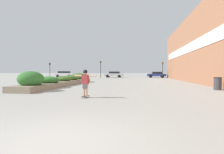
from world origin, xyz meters
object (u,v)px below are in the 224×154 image
car_leftmost (114,74)px  traffic_light_left (101,67)px  traffic_light_far_left (50,68)px  skateboard (85,97)px  traffic_light_right (163,67)px  car_center_left (65,74)px  car_rightmost (210,74)px  car_center_right (157,74)px  trash_bin (218,84)px  skateboarder (85,80)px

car_leftmost → traffic_light_left: 5.86m
traffic_light_left → traffic_light_far_left: (-11.67, -0.41, -0.19)m
car_leftmost → traffic_light_far_left: size_ratio=1.34×
skateboard → traffic_light_far_left: size_ratio=0.19×
traffic_light_left → traffic_light_right: 13.15m
car_center_left → traffic_light_right: bearing=80.7°
traffic_light_left → car_center_left: bearing=159.1°
skateboard → car_rightmost: car_rightmost is taller
car_center_right → car_rightmost: 11.31m
traffic_light_right → car_center_right: bearing=98.7°
skateboard → traffic_light_far_left: 32.63m
car_center_left → car_center_right: size_ratio=1.10×
trash_bin → car_center_right: car_center_right is taller
trash_bin → traffic_light_left: bearing=122.2°
skateboard → car_center_left: (-15.30, 31.97, 0.75)m
trash_bin → traffic_light_left: 26.91m
trash_bin → traffic_light_left: size_ratio=0.26×
car_center_right → car_rightmost: bearing=-96.8°
car_leftmost → car_center_right: car_leftmost is taller
skateboarder → trash_bin: 10.51m
skateboard → traffic_light_right: 29.34m
traffic_light_right → traffic_light_far_left: traffic_light_far_left is taller
skateboarder → traffic_light_left: size_ratio=0.39×
skateboarder → traffic_light_left: bearing=112.7°
skateboard → traffic_light_right: traffic_light_right is taller
skateboard → traffic_light_left: size_ratio=0.18×
car_center_left → car_center_right: bearing=92.5°
car_leftmost → trash_bin: bearing=-156.5°
skateboarder → car_center_right: size_ratio=0.34×
car_center_left → car_rightmost: (33.62, -0.34, 0.03)m
skateboard → traffic_light_far_left: bearing=133.5°
skateboarder → car_rightmost: car_rightmost is taller
trash_bin → car_leftmost: (-12.08, 27.83, 0.28)m
skateboard → trash_bin: trash_bin is taller
skateboarder → traffic_light_right: size_ratio=0.43×
car_rightmost → traffic_light_far_left: size_ratio=1.19×
skateboarder → traffic_light_far_left: 32.58m
skateboarder → traffic_light_right: bearing=86.5°
skateboard → skateboarder: bearing=-70.9°
skateboard → car_rightmost: 36.56m
traffic_light_far_left → traffic_light_left: bearing=2.0°
car_center_right → traffic_light_right: bearing=-171.3°
car_leftmost → traffic_light_right: size_ratio=1.36×
car_center_right → traffic_light_right: traffic_light_right is taller
car_center_left → traffic_light_left: (9.97, -3.81, 1.72)m
trash_bin → car_rightmost: car_rightmost is taller
trash_bin → traffic_light_far_left: (-25.97, 22.30, 1.85)m
traffic_light_left → traffic_light_right: bearing=0.1°
trash_bin → skateboarder: bearing=-148.7°
car_rightmost → traffic_light_far_left: bearing=-83.7°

